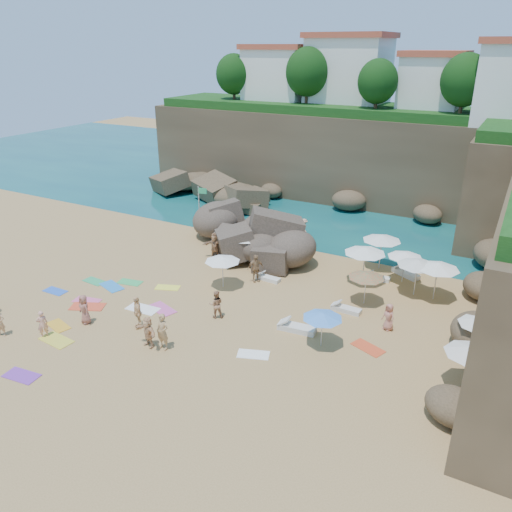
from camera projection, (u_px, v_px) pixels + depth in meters
The scene contains 52 objects.
ground at pixel (203, 298), 29.84m from camera, with size 120.00×120.00×0.00m, color tan.
seawater at pixel (359, 184), 54.07m from camera, with size 120.00×120.00×0.00m, color #0C4751.
cliff_back at pixel (366, 158), 47.58m from camera, with size 44.00×8.00×8.00m, color brown.
rock_promontory at pixel (202, 203), 47.61m from camera, with size 12.00×7.00×2.00m, color brown, non-canonical shape.
clifftop_buildings at pixel (386, 77), 44.96m from camera, with size 28.48×9.48×7.00m.
clifftop_trees at pixel (388, 82), 39.09m from camera, with size 35.60×23.82×4.40m.
marina_masts at pixel (229, 143), 60.17m from camera, with size 3.10×0.10×6.00m.
rock_outcrop at pixel (248, 251), 36.54m from camera, with size 8.08×6.06×3.23m, color brown, non-canonical shape.
flag_pole at pixel (200, 204), 38.85m from camera, with size 0.76×0.18×3.91m.
parasol_0 at pixel (256, 226), 36.34m from camera, with size 2.00×2.00×1.89m.
parasol_1 at pixel (405, 255), 31.10m from camera, with size 2.17×2.17×2.06m.
parasol_2 at pixel (418, 263), 29.40m from camera, with size 2.43×2.43×2.29m.
parasol_3 at pixel (382, 238), 32.90m from camera, with size 2.54×2.54×2.40m.
parasol_4 at pixel (365, 250), 30.81m from camera, with size 2.59×2.59×2.45m.
parasol_5 at pixel (245, 236), 33.87m from camera, with size 2.31×2.31×2.18m.
parasol_6 at pixel (367, 275), 28.49m from camera, with size 2.10×2.10×1.99m.
parasol_7 at pixel (438, 266), 28.85m from camera, with size 2.49×2.49×2.35m.
parasol_8 at pixel (481, 322), 23.67m from camera, with size 2.12×2.12×2.00m.
parasol_9 at pixel (222, 259), 30.43m from camera, with size 2.19×2.19×2.07m.
parasol_10 at pixel (323, 316), 24.40m from camera, with size 2.01×2.01×1.90m.
parasol_11 at pixel (472, 351), 21.23m from camera, with size 2.26×2.26×2.14m.
lounger_0 at pixel (266, 262), 34.29m from camera, with size 2.01×0.67×0.31m, color silver.
lounger_1 at pixel (406, 273), 32.62m from camera, with size 1.95×0.65×0.30m, color silver.
lounger_2 at pixel (378, 278), 32.11m from camera, with size 1.58×0.53×0.25m, color silver.
lounger_3 at pixel (268, 278), 31.99m from camera, with size 1.61×0.54×0.25m, color silver.
lounger_4 at pixel (346, 309), 28.26m from camera, with size 1.70×0.57×0.26m, color silver.
lounger_5 at pixel (297, 328), 26.33m from camera, with size 2.02×0.67×0.31m, color silver.
towel_0 at pixel (55, 291), 30.61m from camera, with size 1.49×0.74×0.03m, color blue.
towel_1 at pixel (87, 301), 29.47m from camera, with size 1.61×0.81×0.03m, color #E5598C.
towel_2 at pixel (58, 326), 26.85m from camera, with size 1.50×0.75×0.03m, color gold.
towel_3 at pixel (130, 282), 31.73m from camera, with size 1.56×0.78×0.03m, color green.
towel_4 at pixel (56, 340), 25.53m from camera, with size 1.82×0.91×0.03m, color gold.
towel_5 at pixel (143, 309), 28.55m from camera, with size 1.89×0.95×0.03m, color white.
towel_6 at pixel (22, 376), 22.79m from camera, with size 1.67×0.83×0.03m, color purple.
towel_7 at pixel (88, 306), 28.80m from camera, with size 1.93×0.97×0.03m, color #E04627.
towel_8 at pixel (112, 286), 31.20m from camera, with size 1.76×0.88×0.03m, color #277DD0.
towel_9 at pixel (162, 309), 28.54m from camera, with size 1.80×0.90×0.03m, color #D5539C.
towel_10 at pixel (368, 348), 24.90m from camera, with size 1.64×0.82×0.03m, color #D84622.
towel_11 at pixel (94, 281), 31.87m from camera, with size 1.52×0.76×0.03m, color #2DA05F.
towel_12 at pixel (168, 288), 31.05m from camera, with size 1.49×0.75×0.03m, color #F7F441.
towel_13 at pixel (253, 354), 24.36m from camera, with size 1.56×0.78×0.03m, color white.
person_stand_0 at pixel (0, 322), 25.67m from camera, with size 0.57×0.38×1.57m, color tan.
person_stand_1 at pixel (216, 304), 27.39m from camera, with size 0.79×0.61×1.62m, color #A77553.
person_stand_2 at pixel (304, 228), 38.96m from camera, with size 0.96×0.40×1.49m, color tan.
person_stand_3 at pixel (256, 268), 31.55m from camera, with size 1.08×0.45×1.84m, color #95704A.
person_stand_4 at pixel (389, 317), 26.23m from camera, with size 0.74×0.40×1.51m, color #B77060.
person_stand_5 at pixel (215, 245), 35.14m from camera, with size 1.70×0.49×1.83m, color #A37651.
person_stand_6 at pixel (42, 324), 25.60m from camera, with size 0.54×0.36×1.49m, color #E59B82.
person_lie_1 at pixel (139, 324), 26.62m from camera, with size 1.06×1.82×0.44m, color #F0C188.
person_lie_2 at pixel (86, 319), 27.05m from camera, with size 0.80×1.64×0.44m, color #975A4B.
person_lie_3 at pixel (149, 342), 24.97m from camera, with size 1.49×1.60×0.43m, color tan.
person_lie_4 at pixel (164, 345), 24.76m from camera, with size 0.69×1.89×0.45m, color tan.
Camera 1 is at (15.49, -21.71, 13.99)m, focal length 35.00 mm.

